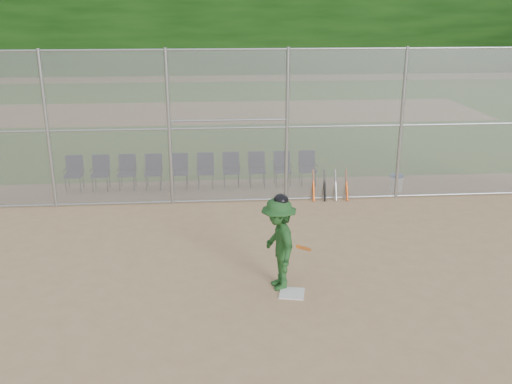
{
  "coord_description": "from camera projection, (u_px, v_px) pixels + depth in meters",
  "views": [
    {
      "loc": [
        -0.95,
        -9.27,
        5.05
      ],
      "look_at": [
        0.0,
        2.5,
        1.1
      ],
      "focal_mm": 40.0,
      "sensor_mm": 36.0,
      "label": 1
    }
  ],
  "objects": [
    {
      "name": "backstop_fence",
      "position": [
        248.0,
        125.0,
        14.51
      ],
      "size": [
        16.09,
        0.09,
        4.0
      ],
      "color": "gray",
      "rests_on": "ground"
    },
    {
      "name": "chair_4",
      "position": [
        180.0,
        172.0,
        16.14
      ],
      "size": [
        0.54,
        0.52,
        0.96
      ],
      "primitive_type": null,
      "color": "#11193E",
      "rests_on": "ground"
    },
    {
      "name": "grass_strip",
      "position": [
        230.0,
        112.0,
        27.45
      ],
      "size": [
        100.0,
        100.0,
        0.0
      ],
      "primitive_type": "plane",
      "color": "#36691F",
      "rests_on": "ground"
    },
    {
      "name": "chair_6",
      "position": [
        231.0,
        170.0,
        16.25
      ],
      "size": [
        0.54,
        0.52,
        0.96
      ],
      "primitive_type": null,
      "color": "#11193E",
      "rests_on": "ground"
    },
    {
      "name": "chair_3",
      "position": [
        153.0,
        172.0,
        16.09
      ],
      "size": [
        0.54,
        0.52,
        0.96
      ],
      "primitive_type": null,
      "color": "#11193E",
      "rests_on": "ground"
    },
    {
      "name": "ground",
      "position": [
        267.0,
        292.0,
        10.44
      ],
      "size": [
        100.0,
        100.0,
        0.0
      ],
      "primitive_type": "plane",
      "color": "tan",
      "rests_on": "ground"
    },
    {
      "name": "chair_2",
      "position": [
        127.0,
        173.0,
        16.03
      ],
      "size": [
        0.54,
        0.52,
        0.96
      ],
      "primitive_type": null,
      "color": "#11193E",
      "rests_on": "ground"
    },
    {
      "name": "home_plate",
      "position": [
        292.0,
        293.0,
        10.37
      ],
      "size": [
        0.53,
        0.53,
        0.02
      ],
      "primitive_type": "cube",
      "rotation": [
        0.0,
        0.0,
        -0.21
      ],
      "color": "silver",
      "rests_on": "ground"
    },
    {
      "name": "chair_1",
      "position": [
        100.0,
        173.0,
        15.97
      ],
      "size": [
        0.54,
        0.52,
        0.96
      ],
      "primitive_type": null,
      "color": "#11193E",
      "rests_on": "ground"
    },
    {
      "name": "chair_7",
      "position": [
        257.0,
        170.0,
        16.31
      ],
      "size": [
        0.54,
        0.52,
        0.96
      ],
      "primitive_type": null,
      "color": "#11193E",
      "rests_on": "ground"
    },
    {
      "name": "batter_at_plate",
      "position": [
        279.0,
        243.0,
        10.35
      ],
      "size": [
        1.02,
        1.38,
        1.83
      ],
      "color": "#1F4E20",
      "rests_on": "ground"
    },
    {
      "name": "dirt_patch_far",
      "position": [
        230.0,
        112.0,
        27.45
      ],
      "size": [
        24.0,
        24.0,
        0.0
      ],
      "primitive_type": "plane",
      "color": "tan",
      "rests_on": "ground"
    },
    {
      "name": "chair_0",
      "position": [
        74.0,
        174.0,
        15.92
      ],
      "size": [
        0.54,
        0.52,
        0.96
      ],
      "primitive_type": null,
      "color": "#11193E",
      "rests_on": "ground"
    },
    {
      "name": "chair_8",
      "position": [
        282.0,
        169.0,
        16.37
      ],
      "size": [
        0.54,
        0.52,
        0.96
      ],
      "primitive_type": null,
      "color": "#11193E",
      "rests_on": "ground"
    },
    {
      "name": "chair_9",
      "position": [
        308.0,
        169.0,
        16.42
      ],
      "size": [
        0.54,
        0.52,
        0.96
      ],
      "primitive_type": null,
      "color": "#11193E",
      "rests_on": "ground"
    },
    {
      "name": "water_cooler",
      "position": [
        396.0,
        183.0,
        15.97
      ],
      "size": [
        0.37,
        0.37,
        0.46
      ],
      "color": "white",
      "rests_on": "ground"
    },
    {
      "name": "chair_5",
      "position": [
        206.0,
        171.0,
        16.2
      ],
      "size": [
        0.54,
        0.52,
        0.96
      ],
      "primitive_type": null,
      "color": "#11193E",
      "rests_on": "ground"
    },
    {
      "name": "spare_bats",
      "position": [
        330.0,
        185.0,
        15.19
      ],
      "size": [
        0.96,
        0.41,
        0.82
      ],
      "color": "#D84C14",
      "rests_on": "ground"
    }
  ]
}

